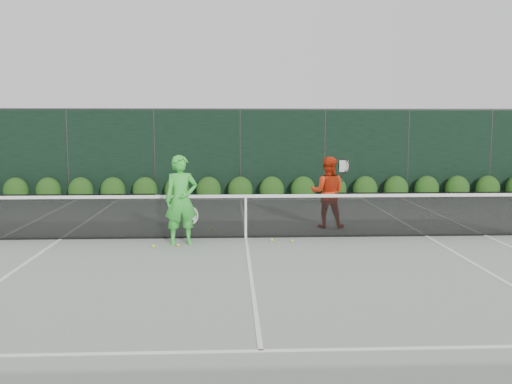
{
  "coord_description": "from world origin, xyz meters",
  "views": [
    {
      "loc": [
        -0.33,
        -12.58,
        2.58
      ],
      "look_at": [
        0.24,
        0.3,
        1.0
      ],
      "focal_mm": 40.0,
      "sensor_mm": 36.0,
      "label": 1
    }
  ],
  "objects": [
    {
      "name": "windscreen_fence",
      "position": [
        0.0,
        -2.71,
        1.51
      ],
      "size": [
        32.0,
        21.07,
        3.06
      ],
      "color": "black",
      "rests_on": "ground"
    },
    {
      "name": "player_man",
      "position": [
        2.05,
        1.2,
        0.87
      ],
      "size": [
        0.98,
        0.84,
        1.75
      ],
      "rotation": [
        0.0,
        0.0,
        2.91
      ],
      "color": "red",
      "rests_on": "ground"
    },
    {
      "name": "court_lines",
      "position": [
        0.0,
        0.0,
        0.01
      ],
      "size": [
        11.03,
        23.83,
        0.01
      ],
      "color": "white",
      "rests_on": "ground"
    },
    {
      "name": "ground",
      "position": [
        0.0,
        0.0,
        0.0
      ],
      "size": [
        80.0,
        80.0,
        0.0
      ],
      "primitive_type": "plane",
      "color": "gray",
      "rests_on": "ground"
    },
    {
      "name": "player_woman",
      "position": [
        -1.38,
        -0.6,
        0.95
      ],
      "size": [
        0.78,
        0.61,
        1.9
      ],
      "rotation": [
        0.0,
        0.0,
        0.24
      ],
      "color": "green",
      "rests_on": "ground"
    },
    {
      "name": "tennis_net",
      "position": [
        -0.02,
        0.0,
        0.53
      ],
      "size": [
        12.9,
        0.1,
        1.07
      ],
      "color": "black",
      "rests_on": "ground"
    },
    {
      "name": "tennis_balls",
      "position": [
        -0.52,
        -0.4,
        0.03
      ],
      "size": [
        2.99,
        1.86,
        0.07
      ],
      "color": "yellow",
      "rests_on": "ground"
    },
    {
      "name": "hedge_row",
      "position": [
        -0.0,
        7.15,
        0.23
      ],
      "size": [
        31.66,
        0.65,
        0.94
      ],
      "color": "#18390F",
      "rests_on": "ground"
    }
  ]
}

